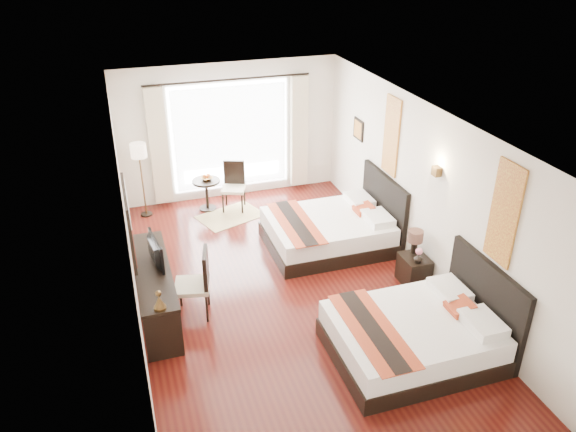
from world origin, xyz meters
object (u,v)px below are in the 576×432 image
object	(u,v)px
bed_far	(333,229)
television	(151,252)
bed_near	(418,334)
vase	(418,257)
floor_lamp	(139,156)
table_lamp	(415,238)
side_table	(207,195)
fruit_bowl	(207,179)
desk_chair	(195,295)
nightstand	(414,270)
console_desk	(155,290)
window_chair	(234,195)

from	to	relation	value
bed_far	television	world-z (taller)	bed_far
bed_near	vase	distance (m)	1.58
bed_near	floor_lamp	distance (m)	6.17
table_lamp	side_table	bearing A→B (deg)	127.22
bed_near	fruit_bowl	bearing A→B (deg)	109.76
floor_lamp	table_lamp	bearing A→B (deg)	-43.09
bed_near	side_table	distance (m)	5.47
bed_far	table_lamp	xyz separation A→B (m)	(0.81, -1.41, 0.45)
bed_near	desk_chair	bearing A→B (deg)	146.55
nightstand	desk_chair	distance (m)	3.48
vase	desk_chair	bearing A→B (deg)	173.33
bed_near	side_table	bearing A→B (deg)	109.99
television	bed_far	bearing A→B (deg)	-82.16
nightstand	console_desk	size ratio (longest dim) A/B	0.22
table_lamp	console_desk	size ratio (longest dim) A/B	0.18
desk_chair	window_chair	size ratio (longest dim) A/B	1.09
television	fruit_bowl	distance (m)	3.32
side_table	fruit_bowl	xyz separation A→B (m)	(0.02, 0.00, 0.35)
table_lamp	television	bearing A→B (deg)	172.77
desk_chair	fruit_bowl	xyz separation A→B (m)	(0.83, 3.37, 0.34)
television	fruit_bowl	world-z (taller)	television
console_desk	vase	bearing A→B (deg)	-9.04
nightstand	desk_chair	bearing A→B (deg)	175.68
console_desk	fruit_bowl	xyz separation A→B (m)	(1.37, 3.14, 0.29)
console_desk	side_table	bearing A→B (deg)	66.79
vase	fruit_bowl	distance (m)	4.58
console_desk	table_lamp	bearing A→B (deg)	-5.44
nightstand	vase	bearing A→B (deg)	-104.82
vase	television	bearing A→B (deg)	169.16
bed_far	table_lamp	world-z (taller)	bed_far
nightstand	television	bearing A→B (deg)	171.19
side_table	bed_far	bearing A→B (deg)	-48.63
bed_far	nightstand	bearing A→B (deg)	-62.48
bed_near	console_desk	world-z (taller)	bed_near
bed_far	desk_chair	distance (m)	2.95
vase	floor_lamp	distance (m)	5.50
bed_near	floor_lamp	bearing A→B (deg)	120.38
desk_chair	side_table	bearing A→B (deg)	-90.28
side_table	fruit_bowl	bearing A→B (deg)	7.89
console_desk	window_chair	world-z (taller)	window_chair
television	fruit_bowl	size ratio (longest dim) A/B	3.20
side_table	desk_chair	bearing A→B (deg)	-103.52
vase	television	xyz separation A→B (m)	(-3.95, 0.76, 0.39)
bed_near	side_table	world-z (taller)	bed_near
desk_chair	nightstand	bearing A→B (deg)	-171.08
vase	console_desk	world-z (taller)	console_desk
bed_far	window_chair	size ratio (longest dim) A/B	2.23
bed_near	vase	world-z (taller)	bed_near
fruit_bowl	bed_far	bearing A→B (deg)	-49.00
desk_chair	floor_lamp	bearing A→B (deg)	-70.21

